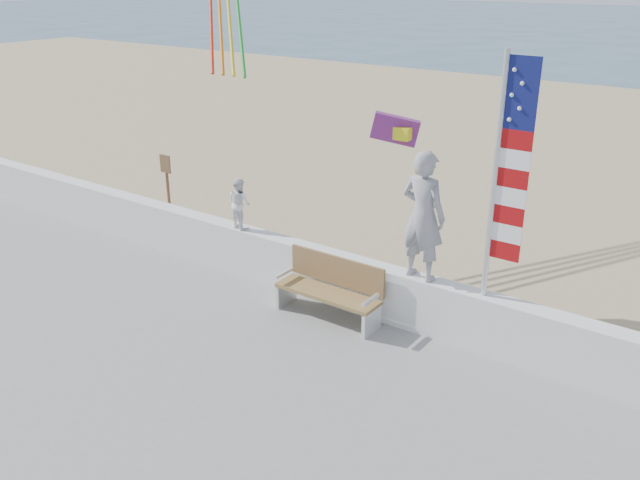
# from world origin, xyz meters

# --- Properties ---
(ground) EXTENTS (220.00, 220.00, 0.00)m
(ground) POSITION_xyz_m (0.00, 0.00, 0.00)
(ground) COLOR #335466
(ground) RESTS_ON ground
(sand) EXTENTS (90.00, 40.00, 0.08)m
(sand) POSITION_xyz_m (0.00, 9.00, 0.04)
(sand) COLOR tan
(sand) RESTS_ON ground
(seawall) EXTENTS (30.00, 0.35, 0.90)m
(seawall) POSITION_xyz_m (0.00, 2.00, 0.63)
(seawall) COLOR white
(seawall) RESTS_ON boardwalk
(adult) EXTENTS (0.78, 0.56, 2.01)m
(adult) POSITION_xyz_m (1.95, 2.00, 2.09)
(adult) COLOR gray
(adult) RESTS_ON seawall
(child) EXTENTS (0.52, 0.44, 0.94)m
(child) POSITION_xyz_m (-1.75, 2.00, 1.55)
(child) COLOR white
(child) RESTS_ON seawall
(bench) EXTENTS (1.80, 0.57, 1.00)m
(bench) POSITION_xyz_m (0.60, 1.55, 0.69)
(bench) COLOR olive
(bench) RESTS_ON boardwalk
(flag) EXTENTS (0.50, 0.08, 3.50)m
(flag) POSITION_xyz_m (3.13, 2.00, 2.99)
(flag) COLOR silver
(flag) RESTS_ON seawall
(parafoil_kite) EXTENTS (0.84, 0.61, 0.58)m
(parafoil_kite) POSITION_xyz_m (0.72, 3.29, 2.99)
(parafoil_kite) COLOR red
(parafoil_kite) RESTS_ON ground
(sign) EXTENTS (0.32, 0.07, 1.46)m
(sign) POSITION_xyz_m (-5.45, 3.58, 0.94)
(sign) COLOR brown
(sign) RESTS_ON sand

